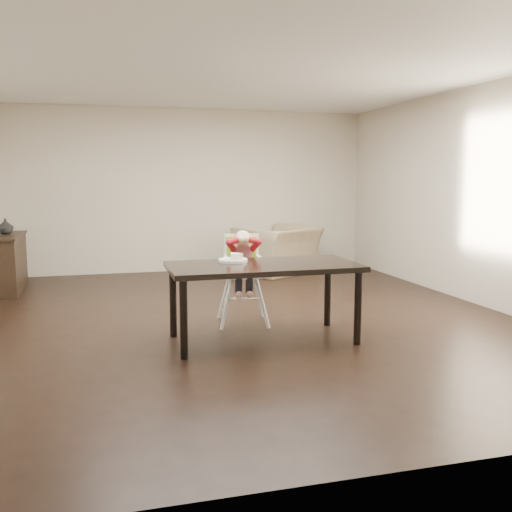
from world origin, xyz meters
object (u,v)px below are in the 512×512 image
(dining_table, at_px, (263,272))
(sideboard, at_px, (6,263))
(armchair, at_px, (278,242))
(high_chair, at_px, (242,258))

(dining_table, distance_m, sideboard, 4.27)
(dining_table, bearing_deg, armchair, 70.49)
(high_chair, xyz_separation_m, armchair, (1.34, 2.98, -0.20))
(dining_table, distance_m, high_chair, 0.72)
(dining_table, height_order, sideboard, sideboard)
(sideboard, bearing_deg, dining_table, -49.65)
(dining_table, relative_size, sideboard, 1.43)
(high_chair, xyz_separation_m, sideboard, (-2.74, 2.53, -0.31))
(dining_table, relative_size, high_chair, 1.78)
(sideboard, bearing_deg, high_chair, -42.73)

